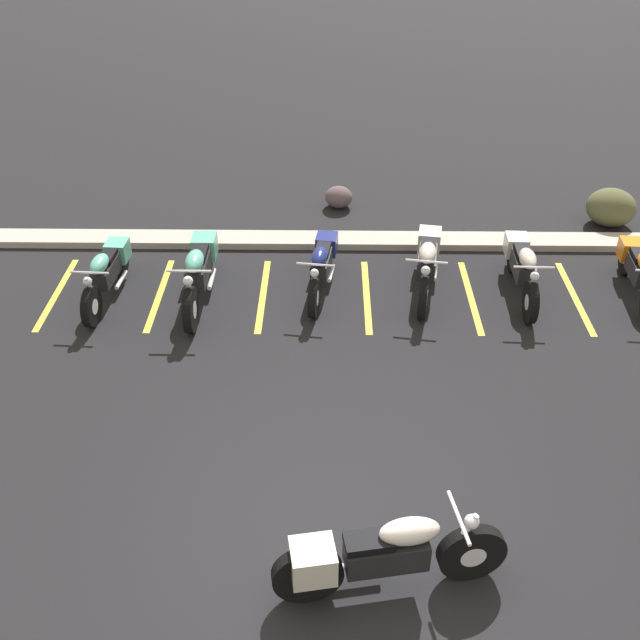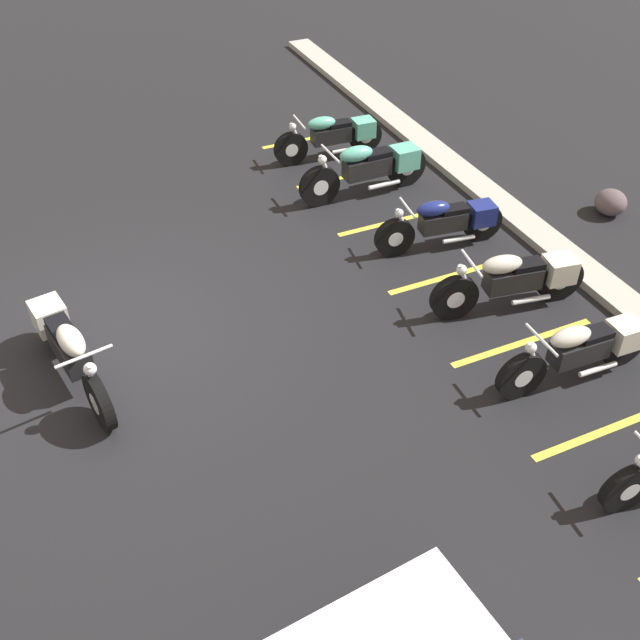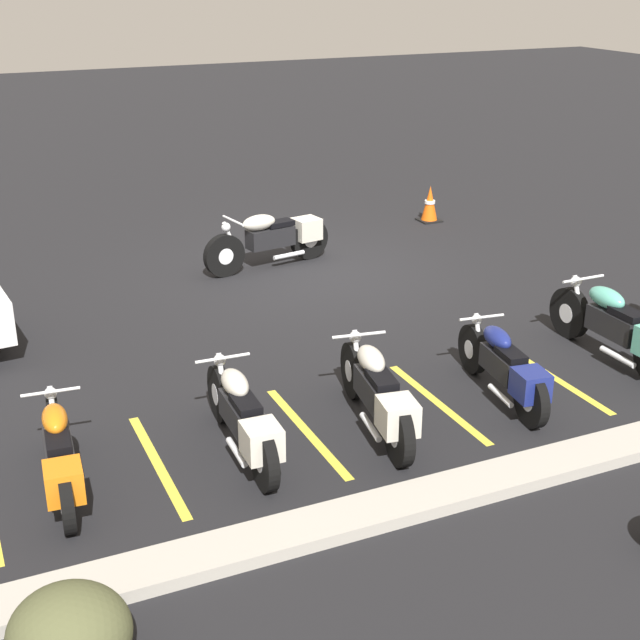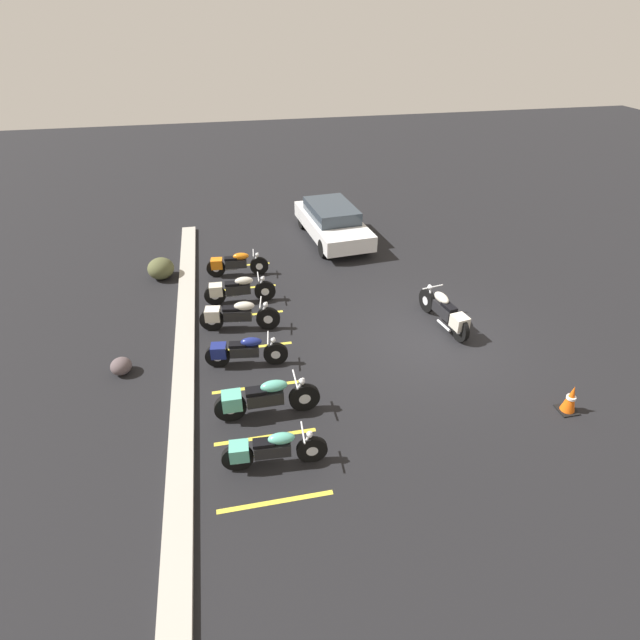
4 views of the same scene
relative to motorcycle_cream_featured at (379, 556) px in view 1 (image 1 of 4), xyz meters
The scene contains 17 objects.
ground 0.88m from the motorcycle_cream_featured, 130.31° to the left, with size 60.00×60.00×0.00m, color black.
motorcycle_cream_featured is the anchor object (origin of this frame).
parked_bike_0 6.54m from the motorcycle_cream_featured, 126.40° to the left, with size 0.57×2.02×0.80m.
parked_bike_1 5.80m from the motorcycle_cream_featured, 115.18° to the left, with size 0.64×2.27×0.89m.
parked_bike_2 5.57m from the motorcycle_cream_featured, 96.21° to the left, with size 0.62×2.01×0.79m.
parked_bike_3 5.69m from the motorcycle_cream_featured, 79.51° to the left, with size 0.72×2.16×0.85m.
parked_bike_4 6.02m from the motorcycle_cream_featured, 65.59° to the left, with size 0.59×2.09×0.82m.
parked_bike_5 6.90m from the motorcycle_cream_featured, 51.88° to the left, with size 0.56×1.99×0.78m.
concrete_curb 6.99m from the motorcycle_cream_featured, 93.92° to the left, with size 18.00×0.50×0.12m, color #A8A399.
landscape_rock_0 9.01m from the motorcycle_cream_featured, 59.49° to the left, with size 0.87×0.82×0.67m, color #4E5232.
landscape_rock_1 8.43m from the motorcycle_cream_featured, 92.17° to the left, with size 0.52×0.49×0.40m, color #54474A.
stall_line_0 7.11m from the motorcycle_cream_featured, 131.97° to the left, with size 0.10×2.10×0.00m, color gold.
stall_line_1 6.15m from the motorcycle_cream_featured, 120.69° to the left, with size 0.10×2.10×0.00m, color gold.
stall_line_2 5.51m from the motorcycle_cream_featured, 106.04° to the left, with size 0.10×2.10×0.00m, color gold.
stall_line_3 5.30m from the motorcycle_cream_featured, 88.94° to the left, with size 0.10×2.10×0.00m, color gold.
stall_line_4 5.57m from the motorcycle_cream_featured, 72.02° to the left, with size 0.10×2.10×0.00m, color gold.
stall_line_5 6.26m from the motorcycle_cream_featured, 57.77° to the left, with size 0.10×2.10×0.00m, color gold.
Camera 1 is at (-0.02, -5.10, 6.26)m, focal length 42.00 mm.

